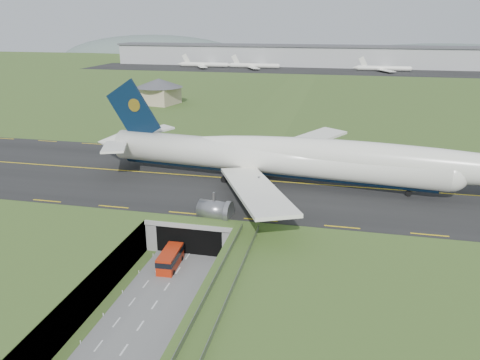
# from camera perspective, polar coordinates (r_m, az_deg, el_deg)

# --- Properties ---
(ground) EXTENTS (900.00, 900.00, 0.00)m
(ground) POSITION_cam_1_polar(r_m,az_deg,el_deg) (77.64, -8.08, -11.74)
(ground) COLOR #385221
(ground) RESTS_ON ground
(airfield_deck) EXTENTS (800.00, 800.00, 6.00)m
(airfield_deck) POSITION_cam_1_polar(r_m,az_deg,el_deg) (76.16, -8.19, -9.80)
(airfield_deck) COLOR gray
(airfield_deck) RESTS_ON ground
(trench_road) EXTENTS (12.00, 75.00, 0.20)m
(trench_road) POSITION_cam_1_polar(r_m,az_deg,el_deg) (71.72, -10.21, -14.60)
(trench_road) COLOR slate
(trench_road) RESTS_ON ground
(taxiway) EXTENTS (800.00, 44.00, 0.18)m
(taxiway) POSITION_cam_1_polar(r_m,az_deg,el_deg) (103.82, -1.98, 0.25)
(taxiway) COLOR black
(taxiway) RESTS_ON airfield_deck
(tunnel_portal) EXTENTS (17.00, 22.30, 6.00)m
(tunnel_portal) POSITION_cam_1_polar(r_m,az_deg,el_deg) (90.19, -4.52, -4.66)
(tunnel_portal) COLOR gray
(tunnel_portal) RESTS_ON ground
(guideway) EXTENTS (3.00, 53.00, 7.05)m
(guideway) POSITION_cam_1_polar(r_m,az_deg,el_deg) (56.60, -4.33, -18.12)
(guideway) COLOR #A8A8A3
(guideway) RESTS_ON ground
(jumbo_jet) EXTENTS (103.63, 64.67, 21.52)m
(jumbo_jet) POSITION_cam_1_polar(r_m,az_deg,el_deg) (98.44, 7.74, 2.52)
(jumbo_jet) COLOR white
(jumbo_jet) RESTS_ON ground
(shuttle_tram) EXTENTS (3.04, 7.32, 2.95)m
(shuttle_tram) POSITION_cam_1_polar(r_m,az_deg,el_deg) (79.89, -8.51, -9.48)
(shuttle_tram) COLOR #AC240B
(shuttle_tram) RESTS_ON ground
(service_building) EXTENTS (22.97, 22.97, 10.58)m
(service_building) POSITION_cam_1_polar(r_m,az_deg,el_deg) (199.12, -9.83, 10.88)
(service_building) COLOR tan
(service_building) RESTS_ON ground
(cargo_terminal) EXTENTS (320.00, 67.00, 15.60)m
(cargo_terminal) POSITION_cam_1_polar(r_m,az_deg,el_deg) (363.34, 8.77, 14.75)
(cargo_terminal) COLOR #B2B2B2
(cargo_terminal) RESTS_ON ground
(distant_hills) EXTENTS (700.00, 91.00, 60.00)m
(distant_hills) POSITION_cam_1_polar(r_m,az_deg,el_deg) (495.68, 17.45, 13.12)
(distant_hills) COLOR slate
(distant_hills) RESTS_ON ground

